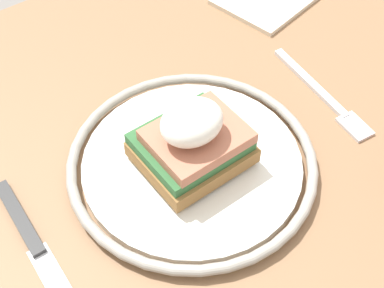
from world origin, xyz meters
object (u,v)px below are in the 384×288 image
at_px(plate, 192,162).
at_px(knife, 34,244).
at_px(sandwich, 192,140).
at_px(fork, 323,95).

relative_size(plate, knife, 1.32).
distance_m(sandwich, knife, 0.16).
distance_m(sandwich, fork, 0.18).
bearing_deg(plate, knife, -4.97).
height_order(plate, sandwich, sandwich).
bearing_deg(fork, plate, -2.99).
bearing_deg(knife, fork, 176.05).
xyz_separation_m(sandwich, fork, (-0.17, 0.01, -0.04)).
relative_size(plate, fork, 1.51).
xyz_separation_m(plate, sandwich, (0.00, 0.00, 0.04)).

